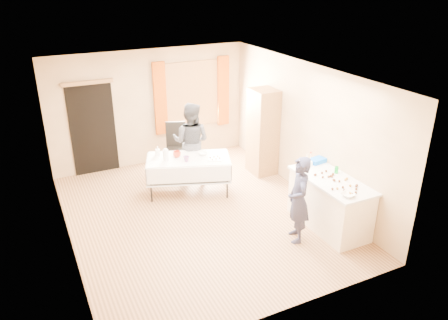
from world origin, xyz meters
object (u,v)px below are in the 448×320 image
counter (329,203)px  cabinet (263,132)px  party_table (189,172)px  woman (191,142)px  chair (177,156)px  girl (298,200)px

counter → cabinet: bearing=87.7°
party_table → cabinet: bearing=26.5°
counter → woman: size_ratio=0.93×
cabinet → chair: size_ratio=1.74×
cabinet → woman: bearing=166.9°
girl → party_table: bearing=-137.6°
party_table → chair: bearing=102.3°
counter → chair: (-1.56, 3.39, -0.13)m
counter → party_table: 2.83m
party_table → woman: 0.75m
counter → girl: (-0.73, -0.10, 0.29)m
cabinet → girl: size_ratio=1.27×
cabinet → party_table: cabinet is taller
chair → woman: bearing=-55.5°
party_table → woman: size_ratio=1.08×
girl → woman: size_ratio=0.88×
girl → chair: bearing=-146.9°
counter → chair: 3.73m
chair → party_table: bearing=-76.9°
chair → girl: size_ratio=0.73×
counter → party_table: (-1.71, 2.25, -0.01)m
counter → chair: chair is taller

